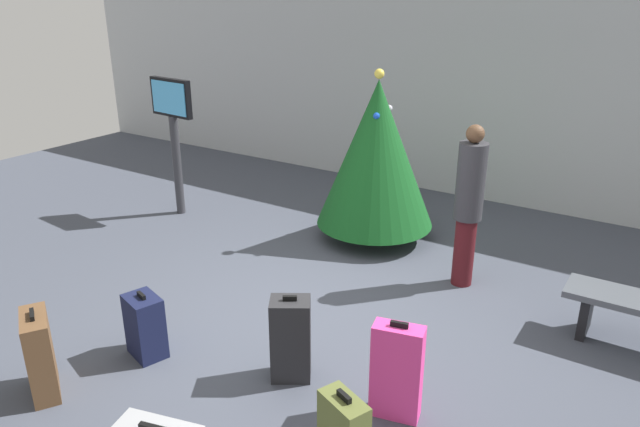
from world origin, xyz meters
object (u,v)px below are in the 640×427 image
Objects in this scene: suitcase_1 at (397,372)px; suitcase_2 at (145,326)px; traveller_0 at (469,203)px; flight_info_kiosk at (173,124)px; holiday_tree at (376,154)px; suitcase_4 at (291,339)px; suitcase_5 at (40,355)px.

suitcase_1 is 1.33× the size of suitcase_2.
traveller_0 is at bearing 98.01° from suitcase_1.
suitcase_1 is 2.23m from suitcase_2.
flight_info_kiosk is 4.17m from traveller_0.
flight_info_kiosk is 3.14× the size of suitcase_2.
traveller_0 is at bearing -22.66° from holiday_tree.
traveller_0 is 2.50m from suitcase_4.
flight_info_kiosk is at bearing 120.04° from suitcase_5.
traveller_0 is (1.39, -0.58, -0.18)m from holiday_tree.
suitcase_4 is 1.04× the size of suitcase_5.
traveller_0 reaches higher than suitcase_1.
suitcase_2 is (-1.85, -2.79, -0.66)m from traveller_0.
suitcase_4 is 1.97m from suitcase_5.
holiday_tree is 2.66× the size of suitcase_1.
holiday_tree is 3.13m from suitcase_4.
suitcase_5 is at bearing -59.96° from flight_info_kiosk.
suitcase_4 is at bearing 19.13° from suitcase_2.
suitcase_5 is (-2.47, -1.27, -0.04)m from suitcase_1.
suitcase_1 is at bearing 27.29° from suitcase_5.
suitcase_4 is at bearing 38.78° from suitcase_5.
suitcase_1 is (4.48, -2.20, -0.91)m from flight_info_kiosk.
holiday_tree is at bearing 82.19° from suitcase_2.
holiday_tree reaches higher than suitcase_2.
suitcase_1 is at bearing -59.33° from holiday_tree.
suitcase_1 is 2.78m from suitcase_5.
flight_info_kiosk is at bearing 153.79° from suitcase_1.
holiday_tree is 2.85m from flight_info_kiosk.
suitcase_1 is at bearing -81.99° from traveller_0.
traveller_0 is 2.18× the size of suitcase_1.
traveller_0 is at bearing 59.18° from suitcase_5.
suitcase_5 is at bearing -109.67° from suitcase_2.
suitcase_5 is (-0.75, -4.17, -0.77)m from holiday_tree.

